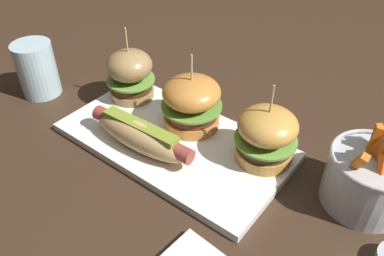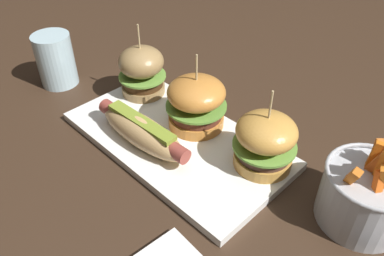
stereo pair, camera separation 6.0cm
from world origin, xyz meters
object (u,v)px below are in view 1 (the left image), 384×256
at_px(slider_center, 193,103).
at_px(slider_left, 130,74).
at_px(platter_main, 174,141).
at_px(fries_bucket, 370,178).
at_px(hot_dog, 141,135).
at_px(slider_right, 266,135).
at_px(water_glass, 37,69).

bearing_deg(slider_center, slider_left, 179.89).
bearing_deg(platter_main, slider_center, 86.17).
height_order(slider_center, fries_bucket, slider_center).
relative_size(hot_dog, fries_bucket, 1.37).
height_order(slider_left, slider_right, slider_left).
distance_m(slider_center, fries_bucket, 0.29).
bearing_deg(fries_bucket, slider_center, -175.54).
bearing_deg(slider_center, slider_right, 0.82).
height_order(hot_dog, slider_center, slider_center).
relative_size(platter_main, slider_left, 2.74).
relative_size(platter_main, fries_bucket, 2.67).
xyz_separation_m(slider_center, water_glass, (-0.31, -0.09, -0.01)).
bearing_deg(platter_main, slider_right, 19.56).
relative_size(slider_left, fries_bucket, 0.98).
height_order(platter_main, slider_left, slider_left).
distance_m(hot_dog, slider_right, 0.20).
bearing_deg(platter_main, slider_left, 161.39).
relative_size(slider_left, slider_center, 1.03).
height_order(platter_main, hot_dog, hot_dog).
relative_size(slider_center, slider_right, 1.01).
xyz_separation_m(platter_main, water_glass, (-0.31, -0.04, 0.05)).
relative_size(slider_right, fries_bucket, 0.93).
bearing_deg(slider_left, slider_center, -0.11).
distance_m(platter_main, fries_bucket, 0.30).
bearing_deg(hot_dog, fries_bucket, 20.75).
height_order(platter_main, slider_right, slider_right).
bearing_deg(fries_bucket, slider_left, -177.08).
distance_m(slider_left, fries_bucket, 0.44).
bearing_deg(water_glass, fries_bucket, 10.27).
distance_m(slider_center, slider_right, 0.14).
distance_m(fries_bucket, water_glass, 0.61).
bearing_deg(slider_right, slider_center, -179.18).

